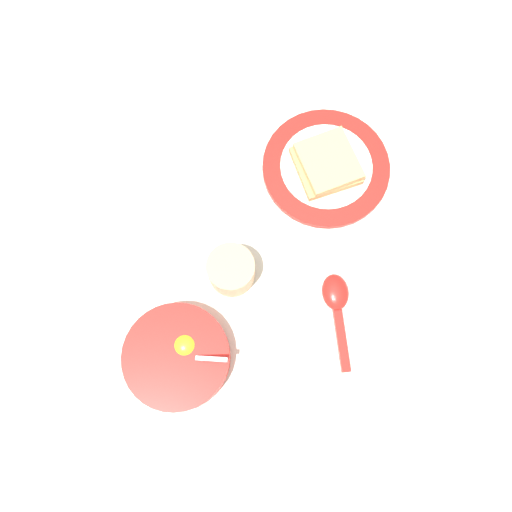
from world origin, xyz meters
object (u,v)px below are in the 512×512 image
Objects in this scene: toast_plate at (326,167)px; toast_sandwich at (327,164)px; egg_bowl at (177,357)px; soup_spoon at (336,301)px; drinking_cup at (231,270)px.

toast_sandwich reaches higher than toast_plate.
toast_sandwich is at bearing -128.72° from toast_plate.
egg_bowl is 0.27m from soup_spoon.
toast_sandwich is 0.68× the size of soup_spoon.
egg_bowl is 0.42m from toast_sandwich.
egg_bowl is at bearing -150.22° from toast_plate.
drinking_cup is (0.13, 0.09, 0.01)m from egg_bowl.
soup_spoon is at bearing -111.63° from toast_plate.
toast_sandwich is 0.25m from drinking_cup.
toast_plate is (0.36, 0.21, -0.02)m from egg_bowl.
egg_bowl is 1.04× the size of soup_spoon.
soup_spoon reaches higher than toast_plate.
toast_sandwich is (0.36, 0.21, 0.01)m from egg_bowl.
egg_bowl is at bearing 175.93° from soup_spoon.
toast_sandwich is at bearing 25.98° from drinking_cup.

